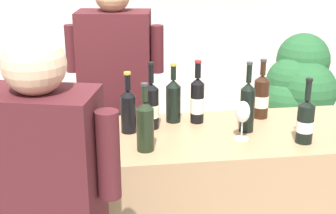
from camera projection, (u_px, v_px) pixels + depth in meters
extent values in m
cylinder|color=black|center=(261.00, 99.00, 2.62)|extent=(0.08, 0.08, 0.21)
cone|color=black|center=(262.00, 78.00, 2.58)|extent=(0.08, 0.08, 0.03)
cylinder|color=black|center=(263.00, 68.00, 2.57)|extent=(0.03, 0.03, 0.07)
cylinder|color=#333338|center=(264.00, 60.00, 2.55)|extent=(0.03, 0.03, 0.01)
cylinder|color=silver|center=(261.00, 101.00, 2.63)|extent=(0.08, 0.08, 0.06)
cylinder|color=black|center=(305.00, 124.00, 2.30)|extent=(0.08, 0.08, 0.19)
cone|color=black|center=(307.00, 103.00, 2.27)|extent=(0.08, 0.08, 0.03)
cylinder|color=black|center=(308.00, 91.00, 2.25)|extent=(0.03, 0.03, 0.09)
cylinder|color=black|center=(309.00, 80.00, 2.23)|extent=(0.03, 0.03, 0.01)
cylinder|color=white|center=(305.00, 126.00, 2.31)|extent=(0.08, 0.08, 0.05)
cylinder|color=black|center=(151.00, 109.00, 2.47)|extent=(0.07, 0.07, 0.21)
cone|color=black|center=(151.00, 86.00, 2.43)|extent=(0.07, 0.07, 0.03)
cylinder|color=black|center=(151.00, 74.00, 2.41)|extent=(0.03, 0.03, 0.09)
cylinder|color=black|center=(151.00, 63.00, 2.40)|extent=(0.03, 0.03, 0.01)
cylinder|color=silver|center=(151.00, 111.00, 2.48)|extent=(0.08, 0.08, 0.07)
cylinder|color=black|center=(173.00, 104.00, 2.57)|extent=(0.08, 0.08, 0.19)
cone|color=black|center=(173.00, 83.00, 2.53)|extent=(0.08, 0.08, 0.04)
cylinder|color=black|center=(173.00, 73.00, 2.51)|extent=(0.03, 0.03, 0.07)
cylinder|color=#B79333|center=(173.00, 65.00, 2.49)|extent=(0.03, 0.03, 0.01)
cylinder|color=black|center=(128.00, 114.00, 2.43)|extent=(0.08, 0.08, 0.19)
cone|color=black|center=(128.00, 93.00, 2.39)|extent=(0.08, 0.08, 0.03)
cylinder|color=black|center=(128.00, 82.00, 2.37)|extent=(0.03, 0.03, 0.08)
cylinder|color=#B79333|center=(127.00, 73.00, 2.36)|extent=(0.03, 0.03, 0.01)
cylinder|color=black|center=(197.00, 103.00, 2.55)|extent=(0.07, 0.07, 0.21)
cone|color=black|center=(198.00, 81.00, 2.51)|extent=(0.07, 0.07, 0.03)
cylinder|color=black|center=(198.00, 70.00, 2.49)|extent=(0.03, 0.03, 0.08)
cylinder|color=maroon|center=(198.00, 62.00, 2.48)|extent=(0.04, 0.04, 0.01)
cylinder|color=#F2EBCB|center=(197.00, 105.00, 2.56)|extent=(0.07, 0.07, 0.08)
cylinder|color=black|center=(247.00, 110.00, 2.43)|extent=(0.07, 0.07, 0.22)
cone|color=black|center=(248.00, 86.00, 2.39)|extent=(0.07, 0.07, 0.04)
cylinder|color=black|center=(249.00, 74.00, 2.37)|extent=(0.03, 0.03, 0.09)
cylinder|color=#333338|center=(250.00, 63.00, 2.35)|extent=(0.03, 0.03, 0.01)
cylinder|color=black|center=(145.00, 130.00, 2.22)|extent=(0.08, 0.08, 0.20)
cone|color=black|center=(145.00, 105.00, 2.18)|extent=(0.08, 0.08, 0.04)
cylinder|color=black|center=(145.00, 94.00, 2.16)|extent=(0.03, 0.03, 0.07)
cylinder|color=#333338|center=(144.00, 84.00, 2.15)|extent=(0.03, 0.03, 0.01)
cylinder|color=silver|center=(241.00, 139.00, 2.37)|extent=(0.07, 0.07, 0.00)
cylinder|color=silver|center=(242.00, 130.00, 2.35)|extent=(0.01, 0.01, 0.09)
ellipsoid|color=silver|center=(243.00, 112.00, 2.32)|extent=(0.07, 0.07, 0.11)
ellipsoid|color=maroon|center=(243.00, 115.00, 2.33)|extent=(0.05, 0.05, 0.04)
cylinder|color=silver|center=(57.00, 122.00, 2.32)|extent=(0.21, 0.21, 0.19)
torus|color=silver|center=(56.00, 102.00, 2.29)|extent=(0.22, 0.22, 0.01)
cube|color=black|center=(119.00, 172.00, 3.19)|extent=(0.42, 0.30, 0.91)
cube|color=#47191E|center=(115.00, 60.00, 2.94)|extent=(0.47, 0.31, 0.59)
cylinder|color=#47191E|center=(157.00, 49.00, 2.91)|extent=(0.08, 0.08, 0.29)
cylinder|color=#47191E|center=(72.00, 49.00, 2.93)|extent=(0.08, 0.08, 0.29)
cube|color=#47191E|center=(44.00, 169.00, 1.69)|extent=(0.44, 0.33, 0.57)
sphere|color=#D8AD8C|center=(34.00, 64.00, 1.57)|extent=(0.21, 0.21, 0.21)
cylinder|color=#47191E|center=(108.00, 155.00, 1.64)|extent=(0.08, 0.08, 0.32)
cylinder|color=brown|center=(291.00, 167.00, 3.97)|extent=(0.36, 0.36, 0.27)
sphere|color=#23562D|center=(306.00, 91.00, 3.69)|extent=(0.46, 0.46, 0.46)
sphere|color=#23562D|center=(286.00, 102.00, 3.72)|extent=(0.40, 0.40, 0.40)
sphere|color=#23562D|center=(299.00, 79.00, 3.74)|extent=(0.37, 0.37, 0.37)
sphere|color=#23562D|center=(290.00, 82.00, 3.72)|extent=(0.37, 0.37, 0.37)
sphere|color=#23562D|center=(303.00, 60.00, 3.79)|extent=(0.41, 0.41, 0.41)
sphere|color=#23562D|center=(294.00, 104.00, 3.87)|extent=(0.29, 0.29, 0.29)
cylinder|color=#4C3823|center=(296.00, 117.00, 3.82)|extent=(0.05, 0.05, 0.60)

